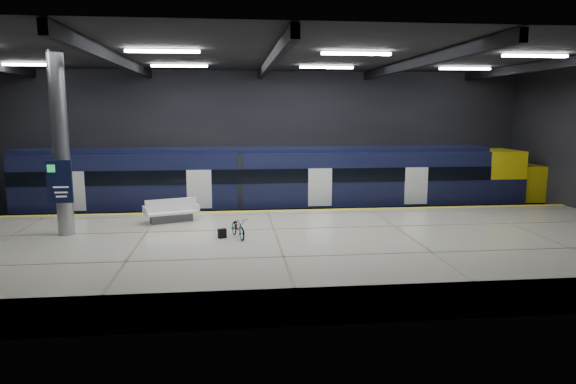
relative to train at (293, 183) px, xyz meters
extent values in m
plane|color=black|center=(-1.55, -5.50, -2.06)|extent=(30.00, 30.00, 0.00)
cube|color=black|center=(-1.55, 2.50, 1.94)|extent=(30.00, 0.10, 8.00)
cube|color=black|center=(-1.55, -13.50, 1.94)|extent=(30.00, 0.10, 8.00)
cube|color=black|center=(-1.55, -5.50, 5.94)|extent=(30.00, 16.00, 0.10)
cube|color=black|center=(-7.55, -5.50, 5.69)|extent=(0.25, 16.00, 0.40)
cube|color=black|center=(-1.55, -5.50, 5.69)|extent=(0.25, 16.00, 0.40)
cube|color=black|center=(4.45, -5.50, 5.69)|extent=(0.25, 16.00, 0.40)
cube|color=black|center=(10.45, -5.50, 5.69)|extent=(0.25, 16.00, 0.40)
cube|color=white|center=(-5.55, -7.50, 5.82)|extent=(2.60, 0.18, 0.10)
cube|color=white|center=(1.45, -7.50, 5.82)|extent=(2.60, 0.18, 0.10)
cube|color=white|center=(8.45, -7.50, 5.82)|extent=(2.60, 0.18, 0.10)
cube|color=white|center=(-12.55, -1.50, 5.82)|extent=(2.60, 0.18, 0.10)
cube|color=white|center=(-5.55, -1.50, 5.82)|extent=(2.60, 0.18, 0.10)
cube|color=white|center=(1.45, -1.50, 5.82)|extent=(2.60, 0.18, 0.10)
cube|color=white|center=(8.45, -1.50, 5.82)|extent=(2.60, 0.18, 0.10)
cube|color=beige|center=(-1.55, -8.00, -1.51)|extent=(30.00, 11.00, 1.10)
cube|color=yellow|center=(-1.55, -2.75, -0.95)|extent=(30.00, 0.40, 0.01)
cube|color=gray|center=(-1.55, -0.72, -1.98)|extent=(30.00, 0.08, 0.16)
cube|color=gray|center=(-1.55, 0.72, -1.98)|extent=(30.00, 0.08, 0.16)
cube|color=black|center=(-1.80, 0.00, -1.51)|extent=(24.00, 2.58, 0.80)
cube|color=black|center=(-1.80, 0.00, 0.27)|extent=(24.00, 2.80, 2.75)
cube|color=black|center=(-1.80, 0.00, 1.76)|extent=(24.00, 2.30, 0.24)
cube|color=black|center=(-1.80, -1.41, 0.54)|extent=(24.00, 0.04, 0.70)
cube|color=white|center=(1.20, -1.41, -0.06)|extent=(1.20, 0.05, 1.90)
cube|color=yellow|center=(11.20, 0.00, 0.27)|extent=(2.00, 2.80, 2.75)
ellipsoid|color=yellow|center=(13.80, 0.00, -0.21)|extent=(3.60, 2.52, 1.90)
cube|color=black|center=(11.50, 0.00, 0.44)|extent=(1.60, 2.38, 0.80)
cube|color=#595B60|center=(-5.79, -4.63, -0.79)|extent=(1.83, 1.10, 0.33)
cube|color=white|center=(-5.79, -4.63, -0.54)|extent=(2.37, 1.61, 0.09)
cube|color=white|center=(-5.79, -4.63, -0.24)|extent=(2.09, 0.81, 0.55)
cube|color=white|center=(-6.82, -4.99, -0.41)|extent=(0.37, 0.90, 0.33)
cube|color=white|center=(-4.76, -4.26, -0.41)|extent=(0.37, 0.90, 0.33)
imported|color=#99999E|center=(-2.98, -7.76, -0.57)|extent=(0.92, 1.56, 0.78)
cube|color=black|center=(-3.58, -7.76, -0.78)|extent=(0.34, 0.28, 0.35)
cylinder|color=#9EA0A5|center=(-9.55, -6.50, 2.49)|extent=(0.60, 0.60, 6.90)
cube|color=black|center=(-9.55, -6.92, 1.14)|extent=(0.90, 0.12, 1.60)
camera|label=1|loc=(-3.16, -26.56, 3.72)|focal=32.00mm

